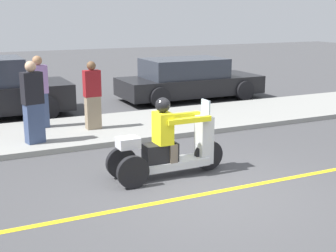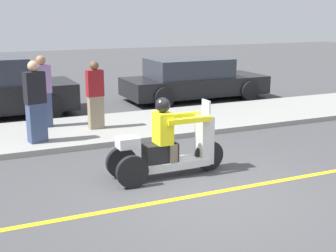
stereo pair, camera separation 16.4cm
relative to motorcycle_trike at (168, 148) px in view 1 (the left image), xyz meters
The scene contains 8 objects.
ground_plane 1.18m from the motorcycle_trike, 74.05° to the right, with size 60.00×60.00×0.00m, color #424244.
lane_stripe 1.15m from the motorcycle_trike, 89.99° to the right, with size 24.00×0.12×0.01m.
sidewalk_strip 3.62m from the motorcycle_trike, 85.32° to the left, with size 28.00×2.80×0.12m.
motorcycle_trike is the anchor object (origin of this frame).
spectator_near_curb 4.41m from the motorcycle_trike, 108.86° to the left, with size 0.41×0.25×1.73m.
spectator_by_tree 3.52m from the motorcycle_trike, 95.19° to the left, with size 0.39×0.24×1.61m.
spectator_far_back 3.37m from the motorcycle_trike, 122.57° to the left, with size 0.46×0.34×1.74m.
parked_car_lot_far 7.59m from the motorcycle_trike, 59.42° to the left, with size 4.74×2.10×1.36m.
Camera 1 is at (-3.69, -6.08, 2.84)m, focal length 50.00 mm.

